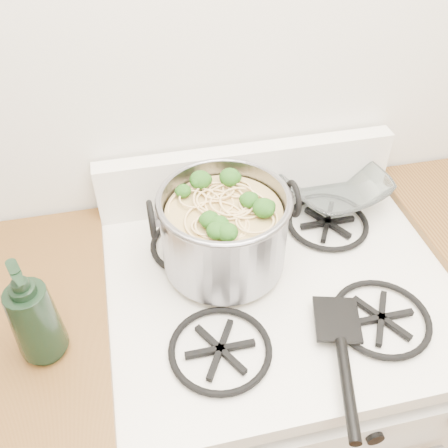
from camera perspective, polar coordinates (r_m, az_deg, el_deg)
gas_range at (r=1.51m, az=5.06°, el=-18.36°), size 0.76×0.66×0.92m
counter_left at (r=1.48m, az=-15.45°, el=-21.01°), size 0.25×0.65×0.92m
stock_pot at (r=1.07m, az=0.00°, el=-0.74°), size 0.31×0.28×0.19m
spatula at (r=1.04m, az=12.84°, el=-10.35°), size 0.36×0.38×0.02m
glass_bowl at (r=1.33m, az=12.29°, el=3.60°), size 0.13×0.13×0.03m
bottle at (r=0.96m, az=-21.13°, el=-9.34°), size 0.12×0.12×0.24m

